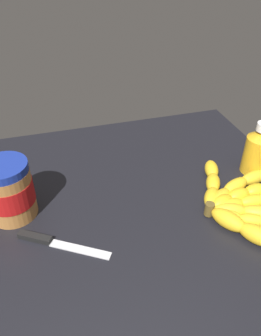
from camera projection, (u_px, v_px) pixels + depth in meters
ground_plane at (137, 204)px, 78.48cm from camera, size 72.23×78.32×3.82cm
banana_bunch at (244, 205)px, 72.97cm from camera, size 34.99×22.17×3.65cm
peanut_butter_jar at (9, 190)px, 69.62cm from camera, size 10.18×10.18×12.94cm
honey_bottle at (258, 150)px, 82.42cm from camera, size 6.52×6.52×13.56cm
butter_knife at (55, 242)px, 65.98cm from camera, size 11.73×17.27×1.20cm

